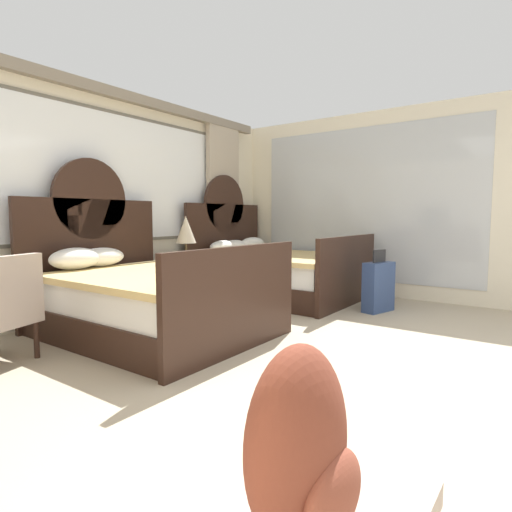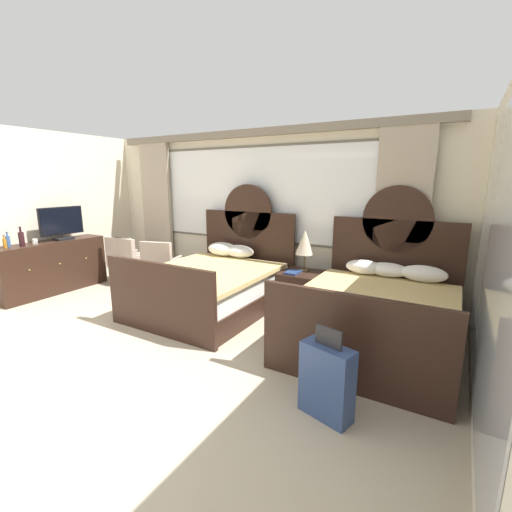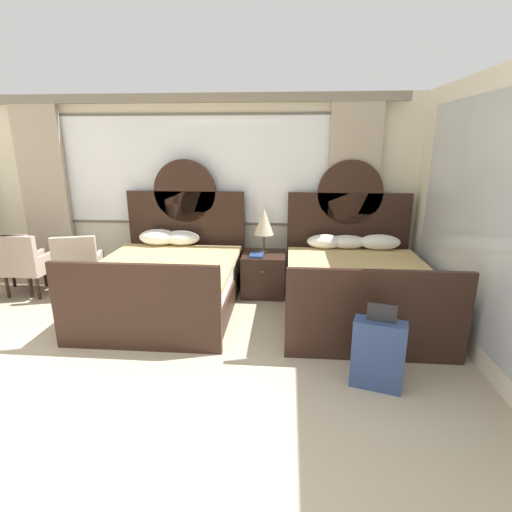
# 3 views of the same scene
# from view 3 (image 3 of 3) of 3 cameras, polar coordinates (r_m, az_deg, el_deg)

# --- Properties ---
(wall_back_window) EXTENTS (6.37, 0.22, 2.70)m
(wall_back_window) POSITION_cam_3_polar(r_m,az_deg,el_deg) (5.91, -8.84, 10.07)
(wall_back_window) COLOR beige
(wall_back_window) RESTS_ON ground_plane
(wall_right_mirror) EXTENTS (0.08, 4.75, 2.70)m
(wall_right_mirror) POSITION_cam_3_polar(r_m,az_deg,el_deg) (3.90, 32.97, 3.37)
(wall_right_mirror) COLOR beige
(wall_right_mirror) RESTS_ON ground_plane
(bed_near_window) EXTENTS (1.71, 2.14, 1.82)m
(bed_near_window) POSITION_cam_3_polar(r_m,az_deg,el_deg) (5.09, -12.60, -3.34)
(bed_near_window) COLOR black
(bed_near_window) RESTS_ON ground_plane
(bed_near_mirror) EXTENTS (1.71, 2.14, 1.82)m
(bed_near_mirror) POSITION_cam_3_polar(r_m,az_deg,el_deg) (4.94, 14.40, -4.04)
(bed_near_mirror) COLOR black
(bed_near_mirror) RESTS_ON ground_plane
(nightstand_between_beds) EXTENTS (0.59, 0.61, 0.58)m
(nightstand_between_beds) POSITION_cam_3_polar(r_m,az_deg,el_deg) (5.44, 1.15, -2.58)
(nightstand_between_beds) COLOR black
(nightstand_between_beds) RESTS_ON ground_plane
(table_lamp_on_nightstand) EXTENTS (0.27, 0.27, 0.61)m
(table_lamp_on_nightstand) POSITION_cam_3_polar(r_m,az_deg,el_deg) (5.34, 1.17, 4.94)
(table_lamp_on_nightstand) COLOR brown
(table_lamp_on_nightstand) RESTS_ON nightstand_between_beds
(book_on_nightstand) EXTENTS (0.18, 0.26, 0.03)m
(book_on_nightstand) POSITION_cam_3_polar(r_m,az_deg,el_deg) (5.25, 0.08, 0.17)
(book_on_nightstand) COLOR navy
(book_on_nightstand) RESTS_ON nightstand_between_beds
(armchair_by_window_left) EXTENTS (0.68, 0.68, 0.87)m
(armchair_by_window_left) POSITION_cam_3_polar(r_m,az_deg,el_deg) (5.81, -24.38, -1.04)
(armchair_by_window_left) COLOR #B29E8E
(armchair_by_window_left) RESTS_ON ground_plane
(armchair_by_window_centre) EXTENTS (0.57, 0.57, 0.87)m
(armchair_by_window_centre) POSITION_cam_3_polar(r_m,az_deg,el_deg) (6.20, -30.40, -0.82)
(armchair_by_window_centre) COLOR #B29E8E
(armchair_by_window_centre) RESTS_ON ground_plane
(armchair_by_window_right) EXTENTS (0.63, 0.63, 0.87)m
(armchair_by_window_right) POSITION_cam_3_polar(r_m,az_deg,el_deg) (6.29, -31.61, -0.77)
(armchair_by_window_right) COLOR #B29E8E
(armchair_by_window_right) RESTS_ON ground_plane
(suitcase_on_floor) EXTENTS (0.46, 0.29, 0.77)m
(suitcase_on_floor) POSITION_cam_3_polar(r_m,az_deg,el_deg) (3.58, 17.30, -13.43)
(suitcase_on_floor) COLOR navy
(suitcase_on_floor) RESTS_ON ground_plane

